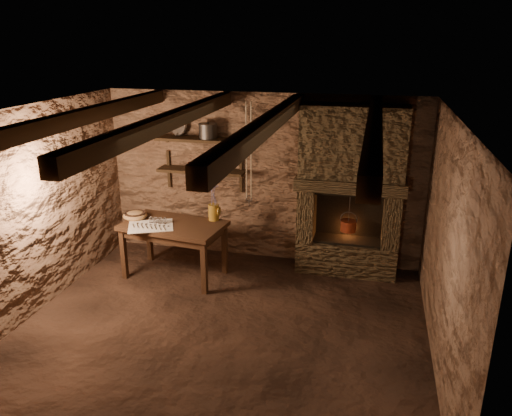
% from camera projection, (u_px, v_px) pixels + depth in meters
% --- Properties ---
extents(floor, '(4.50, 4.50, 0.00)m').
position_uv_depth(floor, '(222.00, 327.00, 5.63)').
color(floor, black).
rests_on(floor, ground).
extents(back_wall, '(4.50, 0.04, 2.40)m').
position_uv_depth(back_wall, '(262.00, 178.00, 7.08)').
color(back_wall, '#482F22').
rests_on(back_wall, floor).
extents(front_wall, '(4.50, 0.04, 2.40)m').
position_uv_depth(front_wall, '(132.00, 332.00, 3.40)').
color(front_wall, '#482F22').
rests_on(front_wall, floor).
extents(left_wall, '(0.04, 4.00, 2.40)m').
position_uv_depth(left_wall, '(33.00, 212.00, 5.73)').
color(left_wall, '#482F22').
rests_on(left_wall, floor).
extents(right_wall, '(0.04, 4.00, 2.40)m').
position_uv_depth(right_wall, '(446.00, 248.00, 4.75)').
color(right_wall, '#482F22').
rests_on(right_wall, floor).
extents(ceiling, '(4.50, 4.00, 0.04)m').
position_uv_depth(ceiling, '(217.00, 113.00, 4.85)').
color(ceiling, black).
rests_on(ceiling, back_wall).
extents(beam_far_left, '(0.14, 3.95, 0.16)m').
position_uv_depth(beam_far_left, '(80.00, 117.00, 5.21)').
color(beam_far_left, black).
rests_on(beam_far_left, ceiling).
extents(beam_mid_left, '(0.14, 3.95, 0.16)m').
position_uv_depth(beam_mid_left, '(170.00, 121.00, 4.99)').
color(beam_mid_left, black).
rests_on(beam_mid_left, ceiling).
extents(beam_mid_right, '(0.14, 3.95, 0.16)m').
position_uv_depth(beam_mid_right, '(267.00, 125.00, 4.77)').
color(beam_mid_right, black).
rests_on(beam_mid_right, ceiling).
extents(beam_far_right, '(0.14, 3.95, 0.16)m').
position_uv_depth(beam_far_right, '(374.00, 129.00, 4.55)').
color(beam_far_right, black).
rests_on(beam_far_right, ceiling).
extents(shelf_lower, '(1.25, 0.30, 0.04)m').
position_uv_depth(shelf_lower, '(201.00, 171.00, 7.09)').
color(shelf_lower, black).
rests_on(shelf_lower, back_wall).
extents(shelf_upper, '(1.25, 0.30, 0.04)m').
position_uv_depth(shelf_upper, '(200.00, 139.00, 6.94)').
color(shelf_upper, black).
rests_on(shelf_upper, back_wall).
extents(hearth, '(1.43, 0.51, 2.30)m').
position_uv_depth(hearth, '(350.00, 187.00, 6.58)').
color(hearth, '#322719').
rests_on(hearth, floor).
extents(work_table, '(1.42, 0.93, 0.76)m').
position_uv_depth(work_table, '(175.00, 248.00, 6.72)').
color(work_table, black).
rests_on(work_table, floor).
extents(linen_cloth, '(0.71, 0.65, 0.01)m').
position_uv_depth(linen_cloth, '(151.00, 226.00, 6.51)').
color(linen_cloth, white).
rests_on(linen_cloth, work_table).
extents(pewter_cutlery_row, '(0.51, 0.36, 0.01)m').
position_uv_depth(pewter_cutlery_row, '(150.00, 226.00, 6.49)').
color(pewter_cutlery_row, gray).
rests_on(pewter_cutlery_row, linen_cloth).
extents(drinking_glasses, '(0.18, 0.06, 0.07)m').
position_uv_depth(drinking_glasses, '(155.00, 220.00, 6.59)').
color(drinking_glasses, silver).
rests_on(drinking_glasses, linen_cloth).
extents(stoneware_jug, '(0.17, 0.16, 0.50)m').
position_uv_depth(stoneware_jug, '(214.00, 205.00, 6.67)').
color(stoneware_jug, olive).
rests_on(stoneware_jug, work_table).
extents(wooden_bowl, '(0.34, 0.34, 0.12)m').
position_uv_depth(wooden_bowl, '(135.00, 216.00, 6.79)').
color(wooden_bowl, '#A37746').
rests_on(wooden_bowl, work_table).
extents(iron_stockpot, '(0.28, 0.28, 0.19)m').
position_uv_depth(iron_stockpot, '(208.00, 132.00, 6.88)').
color(iron_stockpot, '#302D2A').
rests_on(iron_stockpot, shelf_upper).
extents(tin_pan, '(0.28, 0.19, 0.25)m').
position_uv_depth(tin_pan, '(179.00, 127.00, 7.06)').
color(tin_pan, '#9F9F9A').
rests_on(tin_pan, shelf_upper).
extents(small_kettle, '(0.18, 0.14, 0.18)m').
position_uv_depth(small_kettle, '(219.00, 166.00, 7.00)').
color(small_kettle, '#9F9F9A').
rests_on(small_kettle, shelf_lower).
extents(rusty_tin, '(0.10, 0.10, 0.09)m').
position_uv_depth(rusty_tin, '(191.00, 166.00, 7.10)').
color(rusty_tin, '#582011').
rests_on(rusty_tin, shelf_lower).
extents(red_pot, '(0.23, 0.23, 0.54)m').
position_uv_depth(red_pot, '(348.00, 225.00, 6.71)').
color(red_pot, maroon).
rests_on(red_pot, hearth).
extents(hanging_ropes, '(0.08, 0.08, 1.20)m').
position_uv_depth(hanging_ropes, '(249.00, 151.00, 6.00)').
color(hanging_ropes, tan).
rests_on(hanging_ropes, ceiling).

